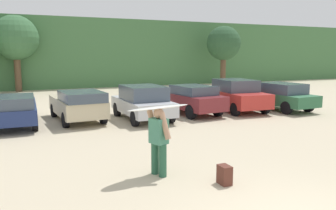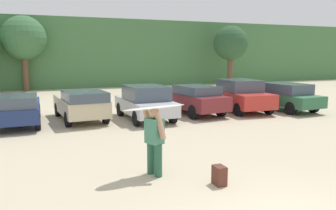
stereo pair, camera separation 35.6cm
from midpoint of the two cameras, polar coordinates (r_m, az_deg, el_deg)
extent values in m
cube|color=#427042|center=(37.14, -15.13, 8.42)|extent=(108.00, 12.00, 6.28)
cylinder|color=brown|center=(30.30, -22.57, 4.85)|extent=(0.52, 0.52, 2.83)
sphere|color=#38663D|center=(30.29, -22.89, 10.40)|extent=(3.59, 3.59, 3.59)
cylinder|color=brown|center=(33.23, 10.71, 5.51)|extent=(0.53, 0.53, 2.72)
sphere|color=#284C2D|center=(33.20, 10.84, 10.23)|extent=(3.25, 3.25, 3.25)
cube|color=navy|center=(15.86, -23.65, -0.81)|extent=(1.95, 4.38, 0.59)
cube|color=#3F4C5B|center=(14.84, -23.94, 0.60)|extent=(1.77, 2.29, 0.44)
cylinder|color=black|center=(17.30, -20.57, -0.91)|extent=(0.23, 0.67, 0.67)
cylinder|color=black|center=(14.46, -20.49, -2.66)|extent=(0.23, 0.67, 0.67)
cube|color=beige|center=(16.09, -14.00, -0.07)|extent=(2.13, 4.26, 0.70)
cube|color=#3F4C5B|center=(15.05, -13.25, 1.51)|extent=(1.83, 2.40, 0.41)
cylinder|color=black|center=(17.32, -17.55, -0.79)|extent=(0.27, 0.66, 0.65)
cylinder|color=black|center=(17.64, -12.37, -0.43)|extent=(0.27, 0.66, 0.65)
cylinder|color=black|center=(14.67, -15.87, -2.33)|extent=(0.27, 0.66, 0.65)
cylinder|color=black|center=(15.04, -9.82, -1.87)|extent=(0.27, 0.66, 0.65)
cube|color=silver|center=(15.76, -3.27, -0.13)|extent=(1.96, 4.06, 0.61)
cube|color=#3F4C5B|center=(15.53, -3.09, 2.08)|extent=(1.76, 2.23, 0.65)
cylinder|color=black|center=(16.80, -7.47, -0.70)|extent=(0.24, 0.67, 0.67)
cylinder|color=black|center=(17.32, -2.16, -0.36)|extent=(0.24, 0.67, 0.67)
cylinder|color=black|center=(14.31, -4.59, -2.26)|extent=(0.24, 0.67, 0.67)
cylinder|color=black|center=(14.91, 1.48, -1.80)|extent=(0.24, 0.67, 0.67)
cube|color=maroon|center=(17.44, 4.43, 0.86)|extent=(2.30, 4.75, 0.69)
cube|color=#3F4C5B|center=(16.92, 5.46, 2.53)|extent=(1.87, 2.31, 0.43)
cylinder|color=black|center=(18.38, -0.22, 0.18)|extent=(0.30, 0.70, 0.68)
cylinder|color=black|center=(19.17, 3.96, 0.50)|extent=(0.30, 0.70, 0.68)
cylinder|color=black|center=(15.81, 4.98, -1.21)|extent=(0.30, 0.70, 0.68)
cylinder|color=black|center=(16.73, 9.52, -0.76)|extent=(0.30, 0.70, 0.68)
cube|color=#B72D28|center=(18.41, 12.75, 1.10)|extent=(2.15, 4.03, 0.73)
cube|color=#3F4C5B|center=(18.50, 12.52, 3.25)|extent=(1.89, 2.23, 0.62)
cylinder|color=black|center=(19.17, 8.53, 0.39)|extent=(0.26, 0.67, 0.66)
cylinder|color=black|center=(20.00, 12.95, 0.60)|extent=(0.26, 0.67, 0.66)
cylinder|color=black|center=(16.92, 12.44, -0.79)|extent=(0.26, 0.67, 0.66)
cylinder|color=black|center=(17.85, 17.21, -0.49)|extent=(0.26, 0.67, 0.66)
cube|color=#2D6642|center=(19.64, 19.00, 1.11)|extent=(2.06, 4.76, 0.60)
cube|color=#3F4C5B|center=(19.27, 20.01, 2.63)|extent=(1.75, 2.32, 0.55)
cylinder|color=black|center=(20.28, 14.34, 0.68)|extent=(0.27, 0.68, 0.67)
cylinder|color=black|center=(21.31, 17.57, 0.91)|extent=(0.27, 0.68, 0.67)
cylinder|color=black|center=(18.06, 20.59, -0.54)|extent=(0.27, 0.68, 0.67)
cylinder|color=black|center=(19.21, 23.82, -0.21)|extent=(0.27, 0.68, 0.67)
cylinder|color=#26593F|center=(8.44, -0.43, -9.36)|extent=(0.19, 0.19, 0.82)
cylinder|color=#26593F|center=(8.65, -1.71, -8.91)|extent=(0.19, 0.19, 0.82)
cube|color=#3F7F66|center=(8.35, -1.10, -4.39)|extent=(0.44, 0.50, 0.63)
sphere|color=tan|center=(8.26, -1.10, -1.38)|extent=(0.26, 0.26, 0.26)
cylinder|color=tan|center=(8.15, -0.05, -3.54)|extent=(0.26, 0.40, 0.67)
cylinder|color=tan|center=(8.49, -2.10, -3.04)|extent=(0.26, 0.40, 0.67)
ellipsoid|color=white|center=(8.41, -0.99, -0.43)|extent=(1.87, 0.91, 0.13)
cube|color=#592D23|center=(8.11, 9.94, -11.64)|extent=(0.24, 0.34, 0.45)
camera|label=1|loc=(0.18, -89.13, 0.13)|focal=36.11mm
camera|label=2|loc=(0.18, 90.87, -0.13)|focal=36.11mm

